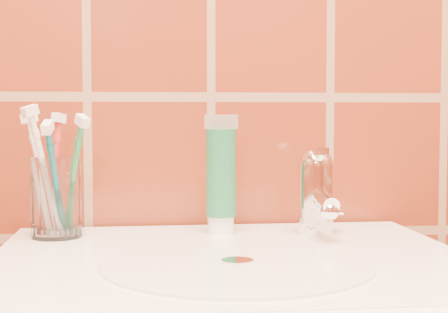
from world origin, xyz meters
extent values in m
cylinder|color=silver|center=(0.00, 0.91, 0.85)|extent=(0.30, 0.30, 0.00)
cylinder|color=white|center=(0.00, 0.91, 0.85)|extent=(0.04, 0.04, 0.00)
cylinder|color=white|center=(-0.22, 1.11, 0.90)|extent=(0.08, 0.08, 0.11)
cylinder|color=white|center=(0.01, 1.11, 0.86)|extent=(0.04, 0.04, 0.02)
cylinder|color=#155B35|center=(0.01, 1.11, 0.93)|extent=(0.04, 0.04, 0.12)
cube|color=beige|center=(0.01, 1.11, 1.01)|extent=(0.05, 0.01, 0.02)
cylinder|color=white|center=(0.14, 1.09, 0.90)|extent=(0.05, 0.05, 0.09)
sphere|color=white|center=(0.14, 1.09, 0.94)|extent=(0.05, 0.05, 0.05)
cylinder|color=white|center=(0.14, 1.06, 0.91)|extent=(0.02, 0.09, 0.03)
cube|color=white|center=(0.14, 1.08, 0.96)|extent=(0.02, 0.06, 0.01)
camera|label=1|loc=(-0.10, 0.17, 1.01)|focal=55.00mm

